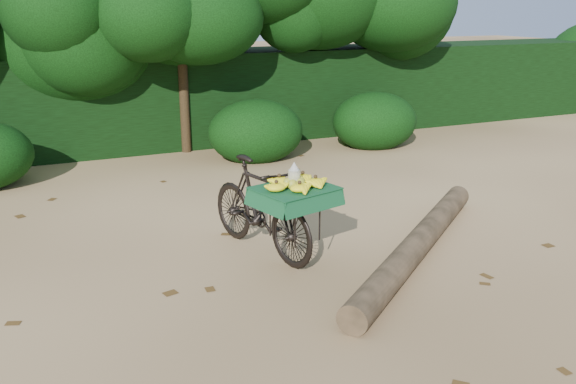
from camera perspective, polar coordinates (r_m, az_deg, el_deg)
name	(u,v)px	position (r m, az deg, el deg)	size (l,w,h in m)	color
ground	(273,257)	(6.79, -1.42, -6.12)	(80.00, 80.00, 0.00)	tan
vendor_bicycle	(262,206)	(6.73, -2.48, -1.33)	(1.07, 1.91, 1.08)	black
fallen_log	(418,243)	(6.95, 12.09, -4.69)	(0.29, 0.29, 3.97)	brown
hedge_backdrop	(147,100)	(12.42, -13.03, 8.41)	(26.00, 1.80, 1.80)	black
tree_row	(116,46)	(11.41, -15.82, 13.05)	(14.50, 2.00, 4.00)	black
bush_clumps	(202,139)	(10.70, -8.02, 4.90)	(8.80, 1.70, 0.90)	black
leaf_litter	(252,237)	(7.35, -3.41, -4.26)	(7.00, 7.30, 0.01)	#4C3214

